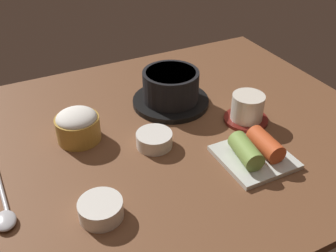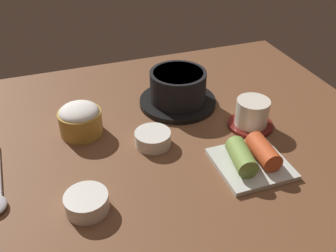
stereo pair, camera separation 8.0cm
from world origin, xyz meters
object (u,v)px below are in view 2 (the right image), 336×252
(rice_bowl, at_px, (80,119))
(side_bowl_near, at_px, (87,202))
(kimchi_plate, at_px, (252,158))
(tea_cup_with_saucer, at_px, (252,114))
(banchan_cup_center, at_px, (153,138))
(stone_pot, at_px, (178,89))

(rice_bowl, height_order, side_bowl_near, rice_bowl)
(kimchi_plate, relative_size, side_bowl_near, 1.80)
(tea_cup_with_saucer, bearing_deg, side_bowl_near, -161.80)
(rice_bowl, xyz_separation_m, kimchi_plate, (0.29, -0.22, -0.02))
(tea_cup_with_saucer, relative_size, banchan_cup_center, 1.32)
(stone_pot, xyz_separation_m, side_bowl_near, (-0.27, -0.27, -0.02))
(stone_pot, distance_m, kimchi_plate, 0.27)
(stone_pot, relative_size, kimchi_plate, 1.37)
(rice_bowl, bearing_deg, tea_cup_with_saucer, -15.86)
(tea_cup_with_saucer, relative_size, side_bowl_near, 1.33)
(stone_pot, xyz_separation_m, kimchi_plate, (0.05, -0.26, -0.02))
(stone_pot, height_order, banchan_cup_center, stone_pot)
(stone_pot, distance_m, side_bowl_near, 0.38)
(stone_pot, distance_m, tea_cup_with_saucer, 0.19)
(tea_cup_with_saucer, xyz_separation_m, kimchi_plate, (-0.07, -0.12, -0.01))
(rice_bowl, height_order, tea_cup_with_saucer, rice_bowl)
(side_bowl_near, bearing_deg, banchan_cup_center, 40.35)
(stone_pot, bearing_deg, banchan_cup_center, -128.21)
(tea_cup_with_saucer, xyz_separation_m, side_bowl_near, (-0.38, -0.13, -0.01))
(stone_pot, height_order, side_bowl_near, stone_pot)
(rice_bowl, height_order, banchan_cup_center, rice_bowl)
(rice_bowl, bearing_deg, kimchi_plate, -37.17)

